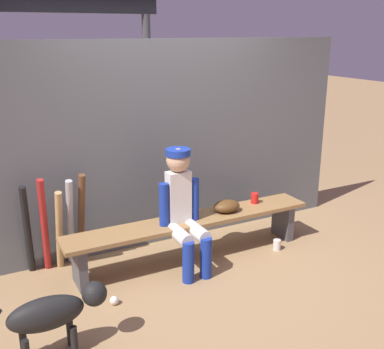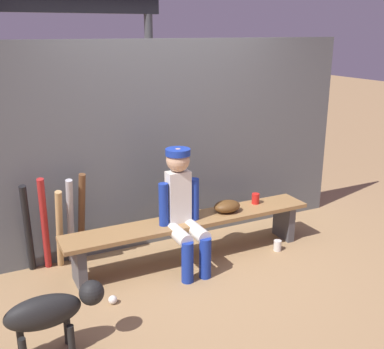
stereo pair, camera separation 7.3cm
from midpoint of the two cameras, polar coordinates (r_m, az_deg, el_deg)
ground_plane at (r=4.73m, az=0.45°, el=-10.23°), size 30.00×30.00×0.00m
chainlink_fence at (r=4.81m, az=-2.39°, el=3.66°), size 4.17×0.03×2.11m
dugout_bench at (r=4.58m, az=0.46°, el=-6.47°), size 2.54×0.36×0.43m
player_seated at (r=4.33m, az=-0.60°, el=-3.93°), size 0.41×0.55×1.15m
baseball_glove at (r=4.70m, az=4.75°, el=-3.90°), size 0.28×0.20×0.12m
bat_wood_dark at (r=4.58m, az=-12.91°, el=-5.24°), size 0.11×0.24×0.93m
bat_aluminum_silver at (r=4.56m, az=-14.19°, el=-5.65°), size 0.07×0.25×0.90m
bat_wood_tan at (r=4.52m, az=-15.45°, el=-6.52°), size 0.07×0.26×0.82m
bat_aluminum_red at (r=4.51m, az=-17.15°, el=-5.87°), size 0.09×0.24×0.94m
bat_aluminum_black at (r=4.53m, az=-19.02°, el=-6.33°), size 0.10×0.23×0.89m
baseball at (r=4.06m, az=-9.14°, el=-14.88°), size 0.07×0.07×0.07m
cup_on_ground at (r=4.95m, az=10.84°, el=-8.53°), size 0.08×0.08×0.11m
cup_on_bench at (r=4.96m, az=8.20°, el=-2.94°), size 0.08×0.08×0.11m
scoreboard at (r=5.49m, az=-13.79°, el=19.49°), size 2.33×0.27×3.46m
dog at (r=3.47m, az=-16.19°, el=-15.71°), size 0.84×0.20×0.49m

